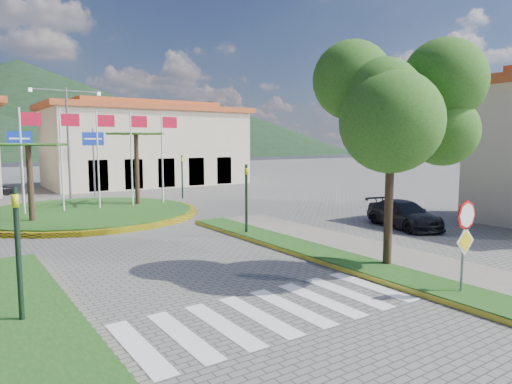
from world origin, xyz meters
TOP-DOWN VIEW (x-y plane):
  - ground at (0.00, 0.00)m, footprint 160.00×160.00m
  - sidewalk_right at (6.00, 2.00)m, footprint 4.00×28.00m
  - verge_right at (4.80, 2.00)m, footprint 1.60×28.00m
  - crosswalk at (0.00, 4.00)m, footprint 8.00×3.00m
  - roundabout_island at (0.00, 22.00)m, footprint 12.70×12.70m
  - stop_sign at (4.90, 1.96)m, footprint 0.80×0.11m
  - deciduous_tree at (5.50, 5.00)m, footprint 3.60×3.60m
  - traffic_light_left at (-5.20, 6.50)m, footprint 0.15×0.18m
  - traffic_light_right at (4.50, 12.00)m, footprint 0.15×0.18m
  - traffic_light_far at (8.00, 26.00)m, footprint 0.18×0.15m
  - direction_sign_west at (-2.00, 30.97)m, footprint 1.60×0.14m
  - direction_sign_east at (3.00, 30.97)m, footprint 1.60×0.14m
  - street_lamp_centre at (1.00, 30.00)m, footprint 4.80×0.16m
  - building_right at (10.00, 38.00)m, footprint 19.08×9.54m
  - hill_far_mid at (15.00, 160.00)m, footprint 180.00×180.00m
  - hill_far_east at (70.00, 135.00)m, footprint 120.00×120.00m
  - car_dark_b at (8.31, 34.44)m, footprint 3.98×1.71m
  - car_side_right at (12.00, 9.37)m, footprint 2.90×4.81m

SIDE VIEW (x-z plane):
  - ground at x=0.00m, z-range 0.00..0.00m
  - crosswalk at x=0.00m, z-range 0.00..0.01m
  - sidewalk_right at x=6.00m, z-range 0.00..0.15m
  - verge_right at x=4.80m, z-range 0.00..0.18m
  - roundabout_island at x=0.00m, z-range -2.83..3.17m
  - car_dark_b at x=8.31m, z-range 0.00..1.28m
  - car_side_right at x=12.00m, z-range 0.00..1.30m
  - stop_sign at x=4.90m, z-range 0.47..3.12m
  - traffic_light_left at x=-5.20m, z-range 0.34..3.54m
  - traffic_light_right at x=4.50m, z-range 0.34..3.54m
  - traffic_light_far at x=8.00m, z-range 0.34..3.54m
  - direction_sign_west at x=-2.00m, z-range 0.93..6.13m
  - direction_sign_east at x=3.00m, z-range 0.93..6.13m
  - building_right at x=10.00m, z-range -0.12..7.93m
  - street_lamp_centre at x=1.00m, z-range 0.50..8.50m
  - deciduous_tree at x=5.50m, z-range 1.78..8.58m
  - hill_far_east at x=70.00m, z-range 0.00..18.00m
  - hill_far_mid at x=15.00m, z-range 0.00..30.00m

